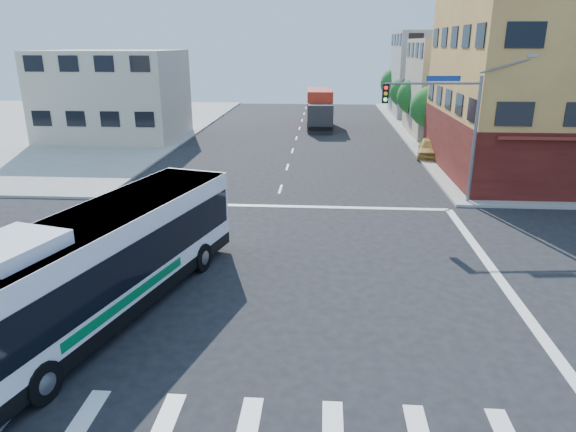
{
  "coord_description": "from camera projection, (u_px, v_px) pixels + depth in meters",
  "views": [
    {
      "loc": [
        2.64,
        -17.59,
        8.61
      ],
      "look_at": [
        1.18,
        3.07,
        1.62
      ],
      "focal_mm": 32.0,
      "sensor_mm": 36.0,
      "label": 1
    }
  ],
  "objects": [
    {
      "name": "building_east_near",
      "position": [
        475.0,
        88.0,
        49.08
      ],
      "size": [
        12.06,
        10.06,
        9.0
      ],
      "color": "tan",
      "rests_on": "ground"
    },
    {
      "name": "signal_mast_ne",
      "position": [
        445.0,
        115.0,
        27.39
      ],
      "size": [
        7.91,
        1.13,
        8.07
      ],
      "color": "slate",
      "rests_on": "ground"
    },
    {
      "name": "building_east_far",
      "position": [
        444.0,
        74.0,
        62.15
      ],
      "size": [
        12.06,
        10.06,
        10.0
      ],
      "color": "#A0A09B",
      "rests_on": "ground"
    },
    {
      "name": "transit_bus",
      "position": [
        101.0,
        263.0,
        16.51
      ],
      "size": [
        6.07,
        13.35,
        3.87
      ],
      "rotation": [
        0.0,
        0.0,
        -0.26
      ],
      "color": "black",
      "rests_on": "ground"
    },
    {
      "name": "building_west",
      "position": [
        114.0,
        95.0,
        47.74
      ],
      "size": [
        12.06,
        10.06,
        8.0
      ],
      "color": "beige",
      "rests_on": "ground"
    },
    {
      "name": "street_tree_b",
      "position": [
        417.0,
        94.0,
        51.5
      ],
      "size": [
        3.8,
        3.8,
        5.79
      ],
      "color": "#332312",
      "rests_on": "ground"
    },
    {
      "name": "ground",
      "position": [
        252.0,
        281.0,
        19.55
      ],
      "size": [
        120.0,
        120.0,
        0.0
      ],
      "primitive_type": "plane",
      "color": "black",
      "rests_on": "ground"
    },
    {
      "name": "street_tree_c",
      "position": [
        406.0,
        90.0,
        59.16
      ],
      "size": [
        3.4,
        3.4,
        5.29
      ],
      "color": "#332312",
      "rests_on": "ground"
    },
    {
      "name": "parked_car",
      "position": [
        429.0,
        148.0,
        40.47
      ],
      "size": [
        2.59,
        4.68,
        1.51
      ],
      "primitive_type": "imported",
      "rotation": [
        0.0,
        0.0,
        -0.19
      ],
      "color": "gold",
      "rests_on": "ground"
    },
    {
      "name": "street_tree_a",
      "position": [
        433.0,
        105.0,
        43.99
      ],
      "size": [
        3.6,
        3.6,
        5.53
      ],
      "color": "#332312",
      "rests_on": "ground"
    },
    {
      "name": "box_truck",
      "position": [
        320.0,
        110.0,
        54.21
      ],
      "size": [
        2.87,
        8.78,
        3.91
      ],
      "rotation": [
        0.0,
        0.0,
        0.04
      ],
      "color": "#28292E",
      "rests_on": "ground"
    },
    {
      "name": "street_tree_d",
      "position": [
        397.0,
        81.0,
        66.58
      ],
      "size": [
        4.0,
        4.0,
        6.03
      ],
      "color": "#332312",
      "rests_on": "ground"
    }
  ]
}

